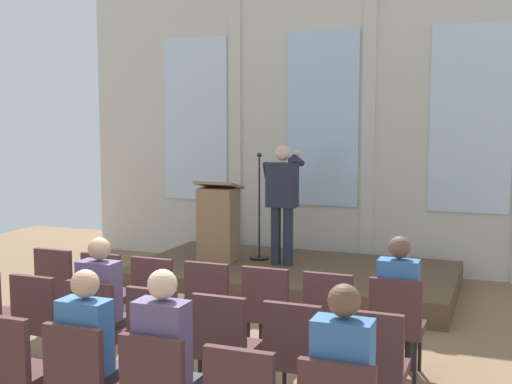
% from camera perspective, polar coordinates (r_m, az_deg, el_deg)
% --- Properties ---
extents(rear_partition, '(8.23, 0.14, 4.56)m').
position_cam_1_polar(rear_partition, '(10.27, 6.12, 6.04)').
color(rear_partition, beige).
rests_on(rear_partition, ground).
extents(stage_platform, '(4.36, 2.38, 0.31)m').
position_cam_1_polar(stage_platform, '(9.12, 3.29, -7.48)').
color(stage_platform, brown).
rests_on(stage_platform, ground).
extents(speaker, '(0.52, 0.69, 1.67)m').
position_cam_1_polar(speaker, '(9.03, 2.33, -0.34)').
color(speaker, '#232838').
rests_on(speaker, stage_platform).
extents(mic_stand, '(0.28, 0.28, 1.56)m').
position_cam_1_polar(mic_stand, '(9.47, 0.29, -3.91)').
color(mic_stand, black).
rests_on(mic_stand, stage_platform).
extents(lectern, '(0.60, 0.48, 1.16)m').
position_cam_1_polar(lectern, '(9.39, -3.30, -2.66)').
color(lectern, '#93724C').
rests_on(lectern, stage_platform).
extents(chair_r0_c0, '(0.46, 0.44, 0.94)m').
position_cam_1_polar(chair_r0_c0, '(7.56, -16.76, -7.69)').
color(chair_r0_c0, black).
rests_on(chair_r0_c0, ground).
extents(chair_r0_c1, '(0.46, 0.44, 0.94)m').
position_cam_1_polar(chair_r0_c1, '(7.20, -12.87, -8.27)').
color(chair_r0_c1, black).
rests_on(chair_r0_c1, ground).
extents(chair_r0_c2, '(0.46, 0.44, 0.94)m').
position_cam_1_polar(chair_r0_c2, '(6.89, -8.59, -8.85)').
color(chair_r0_c2, black).
rests_on(chair_r0_c2, ground).
extents(chair_r0_c3, '(0.46, 0.44, 0.94)m').
position_cam_1_polar(chair_r0_c3, '(6.62, -3.92, -9.44)').
color(chair_r0_c3, black).
rests_on(chair_r0_c3, ground).
extents(chair_r0_c4, '(0.46, 0.44, 0.94)m').
position_cam_1_polar(chair_r0_c4, '(6.39, 1.14, -10.00)').
color(chair_r0_c4, black).
rests_on(chair_r0_c4, ground).
extents(chair_r0_c5, '(0.46, 0.44, 0.94)m').
position_cam_1_polar(chair_r0_c5, '(6.21, 6.55, -10.51)').
color(chair_r0_c5, black).
rests_on(chair_r0_c5, ground).
extents(chair_r0_c6, '(0.46, 0.44, 0.94)m').
position_cam_1_polar(chair_r0_c6, '(6.10, 12.23, -10.95)').
color(chair_r0_c6, black).
rests_on(chair_r0_c6, ground).
extents(audience_r0_c6, '(0.36, 0.39, 1.30)m').
position_cam_1_polar(audience_r0_c6, '(6.12, 12.40, -9.06)').
color(audience_r0_c6, '#2D2D33').
rests_on(audience_r0_c6, ground).
extents(chair_r1_c1, '(0.46, 0.44, 0.94)m').
position_cam_1_polar(chair_r1_c1, '(6.39, -18.25, -10.31)').
color(chair_r1_c1, black).
rests_on(chair_r1_c1, ground).
extents(chair_r1_c2, '(0.46, 0.44, 0.94)m').
position_cam_1_polar(chair_r1_c2, '(6.03, -13.66, -11.17)').
color(chair_r1_c2, black).
rests_on(chair_r1_c2, ground).
extents(audience_r1_c2, '(0.36, 0.39, 1.30)m').
position_cam_1_polar(audience_r1_c2, '(6.05, -13.26, -9.24)').
color(audience_r1_c2, '#2D2D33').
rests_on(audience_r1_c2, ground).
extents(chair_r1_c3, '(0.46, 0.44, 0.94)m').
position_cam_1_polar(chair_r1_c3, '(5.72, -8.50, -12.04)').
color(chair_r1_c3, black).
rests_on(chair_r1_c3, ground).
extents(chair_r1_c4, '(0.46, 0.44, 0.94)m').
position_cam_1_polar(chair_r1_c4, '(5.46, -2.75, -12.90)').
color(chair_r1_c4, black).
rests_on(chair_r1_c4, ground).
extents(chair_r1_c5, '(0.46, 0.44, 0.94)m').
position_cam_1_polar(chair_r1_c5, '(5.25, 3.55, -13.68)').
color(chair_r1_c5, black).
rests_on(chair_r1_c5, ground).
extents(chair_r1_c6, '(0.46, 0.44, 0.94)m').
position_cam_1_polar(chair_r1_c6, '(5.11, 10.32, -14.35)').
color(chair_r1_c6, black).
rests_on(chair_r1_c6, ground).
extents(chair_r2_c2, '(0.46, 0.44, 0.94)m').
position_cam_1_polar(chair_r2_c2, '(5.25, -20.44, -14.07)').
color(chair_r2_c2, black).
rests_on(chair_r2_c2, ground).
extents(chair_r2_c3, '(0.46, 0.44, 0.94)m').
position_cam_1_polar(chair_r2_c3, '(4.89, -14.86, -15.44)').
color(chair_r2_c3, black).
rests_on(chair_r2_c3, ground).
extents(audience_r2_c3, '(0.36, 0.39, 1.30)m').
position_cam_1_polar(audience_r2_c3, '(4.89, -14.34, -13.10)').
color(audience_r2_c3, '#2D2D33').
rests_on(audience_r2_c3, ground).
extents(audience_r2_c4, '(0.36, 0.39, 1.35)m').
position_cam_1_polar(audience_r2_c4, '(4.56, -7.89, -14.03)').
color(audience_r2_c4, '#2D2D33').
rests_on(audience_r2_c4, ground).
extents(audience_r2_c6, '(0.36, 0.39, 1.37)m').
position_cam_1_polar(audience_r2_c6, '(4.14, 7.72, -16.09)').
color(audience_r2_c6, '#2D2D33').
rests_on(audience_r2_c6, ground).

